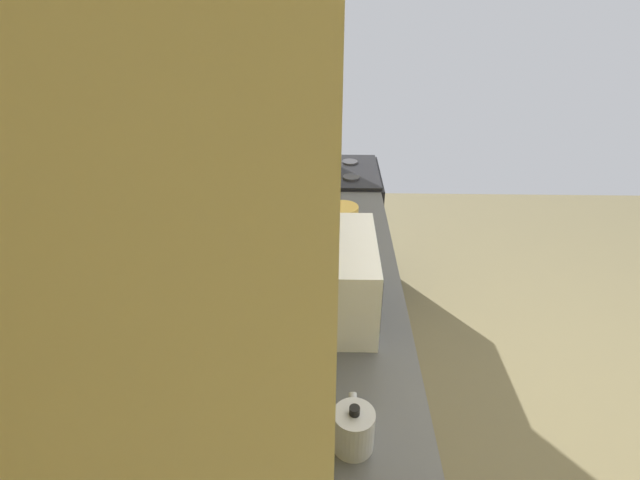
% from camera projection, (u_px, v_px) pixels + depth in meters
% --- Properties ---
extents(ground_plane, '(6.12, 6.12, 0.00)m').
position_uv_depth(ground_plane, '(582.00, 436.00, 2.44)').
color(ground_plane, brown).
extents(wall_back, '(3.94, 0.12, 2.73)m').
position_uv_depth(wall_back, '(235.00, 186.00, 1.80)').
color(wall_back, '#E1CA7A').
rests_on(wall_back, ground_plane).
extents(counter_run, '(2.97, 0.63, 0.88)m').
position_uv_depth(counter_run, '(328.00, 445.00, 1.88)').
color(counter_run, beige).
rests_on(counter_run, ground_plane).
extents(upper_cabinets, '(2.08, 0.30, 0.60)m').
position_uv_depth(upper_cabinets, '(272.00, 64.00, 1.18)').
color(upper_cabinets, beige).
extents(oven_range, '(0.65, 0.65, 1.06)m').
position_uv_depth(oven_range, '(332.00, 228.00, 3.45)').
color(oven_range, black).
rests_on(oven_range, ground_plane).
extents(microwave, '(0.50, 0.40, 0.31)m').
position_uv_depth(microwave, '(325.00, 277.00, 1.85)').
color(microwave, white).
rests_on(microwave, counter_run).
extents(bowl, '(0.17, 0.17, 0.05)m').
position_uv_depth(bowl, '(343.00, 210.00, 2.67)').
color(bowl, gold).
rests_on(bowl, counter_run).
extents(kettle, '(0.16, 0.12, 0.16)m').
position_uv_depth(kettle, '(354.00, 429.00, 1.34)').
color(kettle, '#B7BABF').
rests_on(kettle, counter_run).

